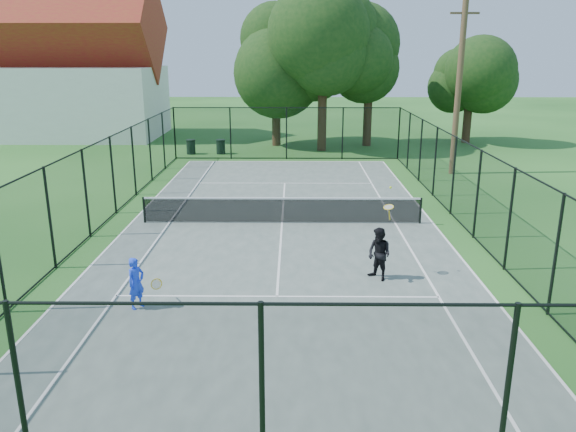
{
  "coord_description": "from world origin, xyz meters",
  "views": [
    {
      "loc": [
        0.41,
        -19.49,
        6.04
      ],
      "look_at": [
        0.25,
        -3.0,
        1.2
      ],
      "focal_mm": 35.0,
      "sensor_mm": 36.0,
      "label": 1
    }
  ],
  "objects_px": {
    "tennis_net": "(282,209)",
    "player_black": "(379,254)",
    "trash_bin_right": "(221,147)",
    "player_blue": "(136,283)",
    "trash_bin_left": "(191,147)",
    "utility_pole": "(459,87)"
  },
  "relations": [
    {
      "from": "tennis_net",
      "to": "player_black",
      "type": "relative_size",
      "value": 4.03
    },
    {
      "from": "trash_bin_right",
      "to": "player_blue",
      "type": "distance_m",
      "value": 21.75
    },
    {
      "from": "trash_bin_right",
      "to": "player_black",
      "type": "height_order",
      "value": "player_black"
    },
    {
      "from": "tennis_net",
      "to": "trash_bin_left",
      "type": "bearing_deg",
      "value": 111.96
    },
    {
      "from": "trash_bin_right",
      "to": "player_blue",
      "type": "height_order",
      "value": "player_blue"
    },
    {
      "from": "trash_bin_left",
      "to": "trash_bin_right",
      "type": "height_order",
      "value": "trash_bin_left"
    },
    {
      "from": "tennis_net",
      "to": "utility_pole",
      "type": "height_order",
      "value": "utility_pole"
    },
    {
      "from": "trash_bin_left",
      "to": "player_black",
      "type": "distance_m",
      "value": 21.62
    },
    {
      "from": "tennis_net",
      "to": "player_blue",
      "type": "height_order",
      "value": "player_blue"
    },
    {
      "from": "trash_bin_left",
      "to": "utility_pole",
      "type": "relative_size",
      "value": 0.1
    },
    {
      "from": "trash_bin_right",
      "to": "player_blue",
      "type": "bearing_deg",
      "value": -88.15
    },
    {
      "from": "trash_bin_left",
      "to": "utility_pole",
      "type": "xyz_separation_m",
      "value": [
        14.46,
        -5.59,
        3.91
      ]
    },
    {
      "from": "trash_bin_left",
      "to": "trash_bin_right",
      "type": "relative_size",
      "value": 1.01
    },
    {
      "from": "trash_bin_right",
      "to": "player_black",
      "type": "distance_m",
      "value": 21.05
    },
    {
      "from": "trash_bin_left",
      "to": "player_blue",
      "type": "xyz_separation_m",
      "value": [
        2.52,
        -21.65,
        0.25
      ]
    },
    {
      "from": "tennis_net",
      "to": "player_black",
      "type": "bearing_deg",
      "value": -62.39
    },
    {
      "from": "tennis_net",
      "to": "trash_bin_right",
      "type": "xyz_separation_m",
      "value": [
        -4.06,
        14.69,
        -0.13
      ]
    },
    {
      "from": "player_black",
      "to": "utility_pole",
      "type": "bearing_deg",
      "value": 67.67
    },
    {
      "from": "player_black",
      "to": "player_blue",
      "type": "bearing_deg",
      "value": -163.33
    },
    {
      "from": "utility_pole",
      "to": "player_black",
      "type": "distance_m",
      "value": 15.79
    },
    {
      "from": "trash_bin_right",
      "to": "trash_bin_left",
      "type": "bearing_deg",
      "value": -176.98
    },
    {
      "from": "player_black",
      "to": "trash_bin_left",
      "type": "bearing_deg",
      "value": 113.5
    }
  ]
}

